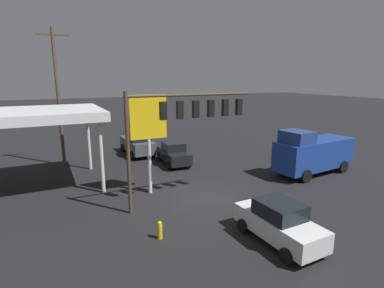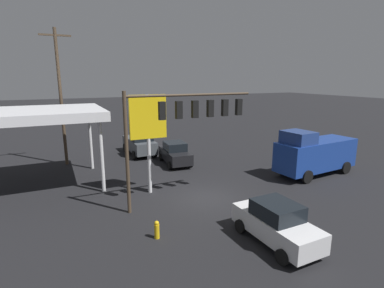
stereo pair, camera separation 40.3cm
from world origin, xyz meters
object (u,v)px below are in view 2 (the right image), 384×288
at_px(traffic_signal_assembly, 185,116).
at_px(pickup_parked, 140,143).
at_px(price_sign, 148,122).
at_px(fire_hydrant, 157,230).
at_px(sedan_far, 175,153).
at_px(utility_pole, 61,95).
at_px(delivery_truck, 314,153).
at_px(sedan_waiting, 276,223).

bearing_deg(traffic_signal_assembly, pickup_parked, -92.86).
xyz_separation_m(price_sign, fire_hydrant, (1.46, 5.68, -4.22)).
bearing_deg(price_sign, fire_hydrant, 75.60).
relative_size(sedan_far, fire_hydrant, 5.15).
distance_m(pickup_parked, fire_hydrant, 16.08).
height_order(utility_pole, delivery_truck, utility_pole).
bearing_deg(utility_pole, price_sign, 116.06).
xyz_separation_m(delivery_truck, fire_hydrant, (14.03, 3.85, -1.26)).
relative_size(utility_pole, price_sign, 1.77).
bearing_deg(pickup_parked, sedan_waiting, 2.46).
distance_m(price_sign, fire_hydrant, 7.22).
bearing_deg(price_sign, sedan_waiting, 111.88).
distance_m(utility_pole, pickup_parked, 8.27).
distance_m(utility_pole, sedan_far, 10.64).
bearing_deg(price_sign, pickup_parked, -102.00).
bearing_deg(fire_hydrant, delivery_truck, -164.64).
distance_m(traffic_signal_assembly, sedan_far, 9.27).
xyz_separation_m(utility_pole, sedan_waiting, (-7.91, 17.67, -4.97)).
bearing_deg(pickup_parked, price_sign, -13.34).
relative_size(traffic_signal_assembly, sedan_far, 1.73).
distance_m(traffic_signal_assembly, utility_pole, 13.23).
relative_size(traffic_signal_assembly, pickup_parked, 1.49).
distance_m(utility_pole, delivery_truck, 20.90).
relative_size(traffic_signal_assembly, price_sign, 1.23).
distance_m(pickup_parked, delivery_truck, 15.78).
height_order(utility_pole, sedan_far, utility_pole).
bearing_deg(fire_hydrant, utility_pole, -78.29).
bearing_deg(utility_pole, sedan_waiting, 114.12).
height_order(delivery_truck, fire_hydrant, delivery_truck).
height_order(sedan_waiting, fire_hydrant, sedan_waiting).
relative_size(price_sign, pickup_parked, 1.21).
bearing_deg(pickup_parked, fire_hydrant, -14.22).
xyz_separation_m(sedan_far, fire_hydrant, (5.45, 11.16, -0.51)).
distance_m(traffic_signal_assembly, delivery_truck, 11.63).
bearing_deg(delivery_truck, sedan_far, -44.82).
distance_m(utility_pole, sedan_waiting, 19.99).
height_order(delivery_truck, sedan_far, delivery_truck).
height_order(sedan_far, fire_hydrant, sedan_far).
relative_size(sedan_far, sedan_waiting, 1.02).
relative_size(price_sign, sedan_waiting, 1.43).
distance_m(delivery_truck, fire_hydrant, 14.60).
height_order(price_sign, pickup_parked, price_sign).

